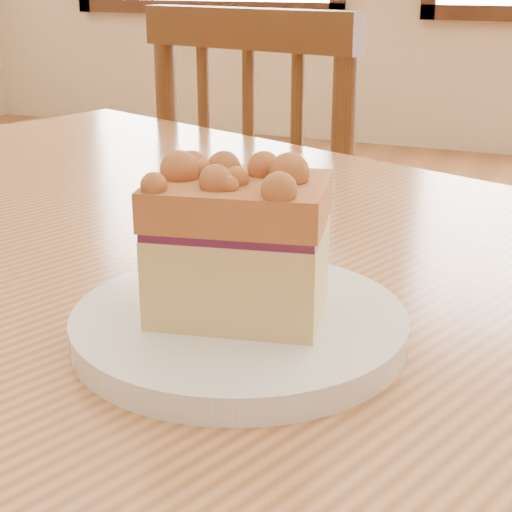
{
  "coord_description": "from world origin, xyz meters",
  "views": [
    {
      "loc": [
        0.26,
        -0.55,
        0.99
      ],
      "look_at": [
        0.07,
        -0.08,
        0.8
      ],
      "focal_mm": 55.0,
      "sensor_mm": 36.0,
      "label": 1
    }
  ],
  "objects": [
    {
      "name": "cafe_table_main",
      "position": [
        -0.1,
        0.07,
        0.65
      ],
      "size": [
        1.39,
        1.17,
        0.75
      ],
      "rotation": [
        0.0,
        0.0,
        -0.37
      ],
      "color": "#BA7A48",
      "rests_on": "ground"
    },
    {
      "name": "cafe_chair_main",
      "position": [
        -0.18,
        0.75,
        0.47
      ],
      "size": [
        0.51,
        0.51,
        0.94
      ],
      "rotation": [
        0.0,
        0.0,
        2.92
      ],
      "color": "#572D18",
      "rests_on": "ground"
    },
    {
      "name": "plate",
      "position": [
        0.07,
        -0.11,
        0.76
      ],
      "size": [
        0.23,
        0.23,
        0.02
      ],
      "color": "white",
      "rests_on": "cafe_table_main"
    },
    {
      "name": "cake_slice",
      "position": [
        0.07,
        -0.11,
        0.82
      ],
      "size": [
        0.13,
        0.1,
        0.11
      ],
      "rotation": [
        0.0,
        0.0,
        0.19
      ],
      "color": "tan",
      "rests_on": "plate"
    }
  ]
}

